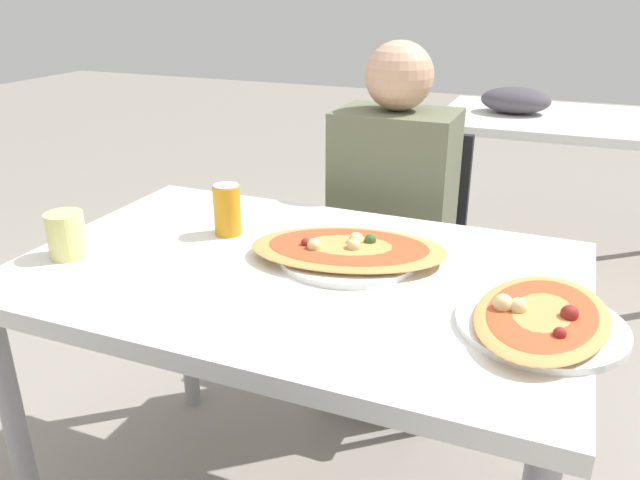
% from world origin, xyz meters
% --- Properties ---
extents(dining_table, '(1.20, 0.77, 0.74)m').
position_xyz_m(dining_table, '(0.00, 0.00, 0.66)').
color(dining_table, white).
rests_on(dining_table, ground_plane).
extents(chair_far_seated, '(0.40, 0.40, 0.87)m').
position_xyz_m(chair_far_seated, '(0.04, 0.71, 0.50)').
color(chair_far_seated, black).
rests_on(chair_far_seated, ground_plane).
extents(person_seated, '(0.35, 0.27, 1.17)m').
position_xyz_m(person_seated, '(0.04, 0.60, 0.69)').
color(person_seated, '#2D2D38').
rests_on(person_seated, ground_plane).
extents(pizza_main, '(0.49, 0.36, 0.06)m').
position_xyz_m(pizza_main, '(0.09, 0.08, 0.76)').
color(pizza_main, white).
rests_on(pizza_main, dining_table).
extents(soda_can, '(0.07, 0.07, 0.12)m').
position_xyz_m(soda_can, '(-0.23, 0.11, 0.80)').
color(soda_can, orange).
rests_on(soda_can, dining_table).
extents(drink_glass, '(0.08, 0.08, 0.10)m').
position_xyz_m(drink_glass, '(-0.50, -0.14, 0.79)').
color(drink_glass, '#E0DB7F').
rests_on(drink_glass, dining_table).
extents(pizza_second, '(0.30, 0.37, 0.06)m').
position_xyz_m(pizza_second, '(0.51, -0.07, 0.76)').
color(pizza_second, white).
rests_on(pizza_second, dining_table).
extents(background_table, '(1.10, 0.80, 0.86)m').
position_xyz_m(background_table, '(0.42, 1.97, 0.69)').
color(background_table, white).
rests_on(background_table, ground_plane).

